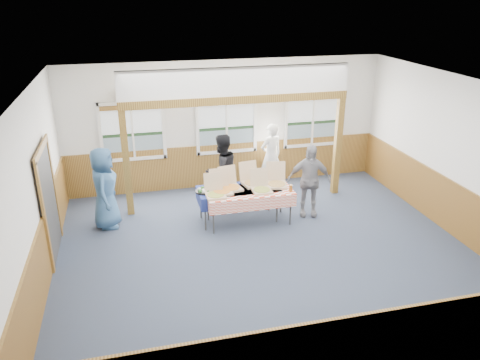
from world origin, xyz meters
name	(u,v)px	position (x,y,z in m)	size (l,w,h in m)	color
floor	(265,250)	(0.00, 0.00, 0.00)	(8.00, 8.00, 0.00)	#272E40
ceiling	(269,87)	(0.00, 0.00, 3.20)	(8.00, 8.00, 0.00)	white
wall_back	(226,125)	(0.00, 3.50, 1.60)	(8.00, 8.00, 0.00)	silver
wall_front	(354,282)	(0.00, -3.50, 1.60)	(8.00, 8.00, 0.00)	silver
wall_left	(34,196)	(-4.00, 0.00, 1.60)	(8.00, 8.00, 0.00)	silver
wall_right	(456,157)	(4.00, 0.00, 1.60)	(8.00, 8.00, 0.00)	silver
wainscot_back	(227,164)	(0.00, 3.48, 0.55)	(7.98, 0.05, 1.10)	brown
wainscot_front	(346,352)	(0.00, -3.48, 0.55)	(7.98, 0.05, 1.10)	brown
wainscot_left	(45,251)	(-3.98, 0.00, 0.55)	(0.05, 6.98, 1.10)	brown
wainscot_right	(446,204)	(3.98, 0.00, 0.55)	(0.05, 6.98, 1.10)	brown
cased_opening	(48,203)	(-3.96, 0.90, 1.05)	(0.06, 1.30, 2.10)	#333333
window_left	(132,128)	(-2.30, 3.46, 1.68)	(1.56, 0.10, 1.46)	white
window_mid	(227,122)	(0.00, 3.46, 1.68)	(1.56, 0.10, 1.46)	white
window_right	(313,116)	(2.30, 3.46, 1.68)	(1.56, 0.10, 1.46)	white
post_left	(126,164)	(-2.50, 2.30, 1.20)	(0.15, 0.15, 2.40)	#553713
post_right	(338,147)	(2.50, 2.30, 1.20)	(0.15, 0.15, 2.40)	#553713
cross_beam	(237,100)	(0.00, 2.30, 2.49)	(5.15, 0.18, 0.18)	#553713
table_left	(239,191)	(-0.20, 1.39, 0.70)	(1.88, 1.14, 0.76)	#333333
table_right	(249,193)	(-0.01, 1.22, 0.70)	(2.03, 1.54, 0.76)	#333333
pizza_box_a	(221,189)	(-0.60, 1.29, 0.82)	(0.43, 0.52, 0.45)	tan
pizza_box_b	(252,181)	(0.15, 1.56, 0.83)	(0.50, 0.57, 0.46)	tan
pizza_box_c	(215,193)	(-0.76, 1.13, 0.82)	(0.40, 0.49, 0.43)	tan
pizza_box_d	(231,186)	(-0.36, 1.42, 0.82)	(0.49, 0.56, 0.45)	tan
pizza_box_e	(261,188)	(0.24, 1.15, 0.82)	(0.40, 0.49, 0.43)	tan
pizza_box_f	(276,182)	(0.65, 1.37, 0.83)	(0.53, 0.60, 0.47)	tan
veggie_tray	(204,190)	(-0.95, 1.39, 0.79)	(0.38, 0.38, 0.09)	black
drink_glass	(291,188)	(0.84, 0.97, 0.83)	(0.07, 0.07, 0.15)	#8F5017
woman_white	(271,156)	(1.06, 3.07, 0.84)	(0.61, 0.40, 1.67)	white
woman_black	(222,171)	(-0.39, 2.24, 0.87)	(0.84, 0.66, 1.73)	black
man_blue	(105,188)	(-2.99, 1.80, 0.88)	(0.86, 0.56, 1.77)	#365D87
person_grey	(309,181)	(1.38, 1.29, 0.83)	(0.97, 0.40, 1.65)	gray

